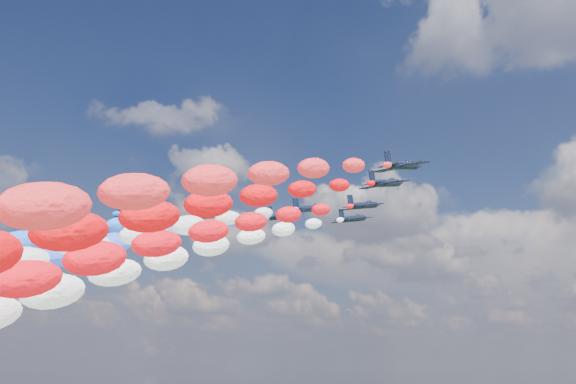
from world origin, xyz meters
The scene contains 11 objects.
jet_0 centered at (-30.75, -7.66, 99.64)m, with size 8.99×12.06×2.66m, color black, non-canonical shape.
jet_1 centered at (-19.83, 3.80, 99.64)m, with size 8.99×12.06×2.66m, color black, non-canonical shape.
jet_2 centered at (-9.37, 13.89, 99.64)m, with size 8.99×12.06×2.66m, color black, non-canonical shape.
jet_3 centered at (-0.16, 11.30, 99.64)m, with size 8.99×12.06×2.66m, color black, non-canonical shape.
jet_4 centered at (1.54, 25.01, 99.64)m, with size 8.99×12.06×2.66m, color black, non-canonical shape.
trail_4 centered at (1.54, -42.82, 76.97)m, with size 6.61×132.28×49.81m, color white, non-canonical shape.
jet_5 centered at (10.01, 15.48, 99.64)m, with size 8.99×12.06×2.66m, color black, non-canonical shape.
trail_5 centered at (10.01, -52.35, 76.97)m, with size 6.61×132.28×49.81m, color red, non-canonical shape.
jet_6 centered at (22.16, 3.04, 99.64)m, with size 8.99×12.06×2.66m, color black, non-canonical shape.
trail_6 centered at (22.16, -64.79, 76.97)m, with size 6.61×132.28×49.81m, color red, non-canonical shape.
jet_7 centered at (29.82, -4.94, 99.64)m, with size 8.99×12.06×2.66m, color black, non-canonical shape.
Camera 1 is at (79.97, -100.26, 68.57)m, focal length 43.44 mm.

